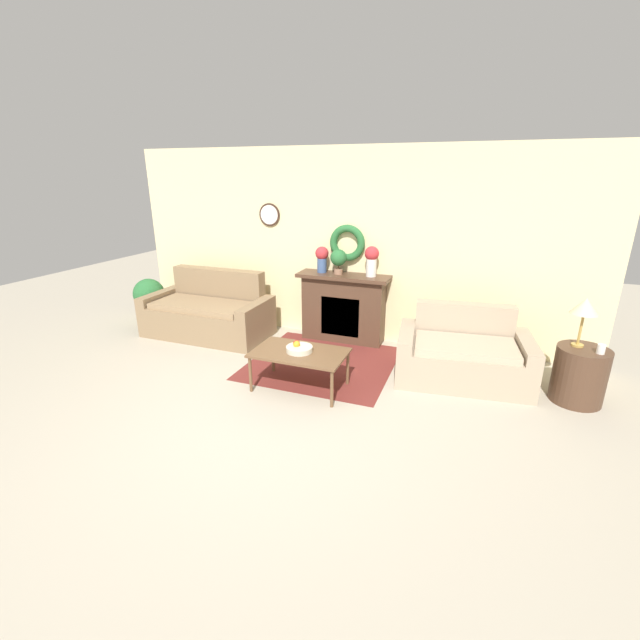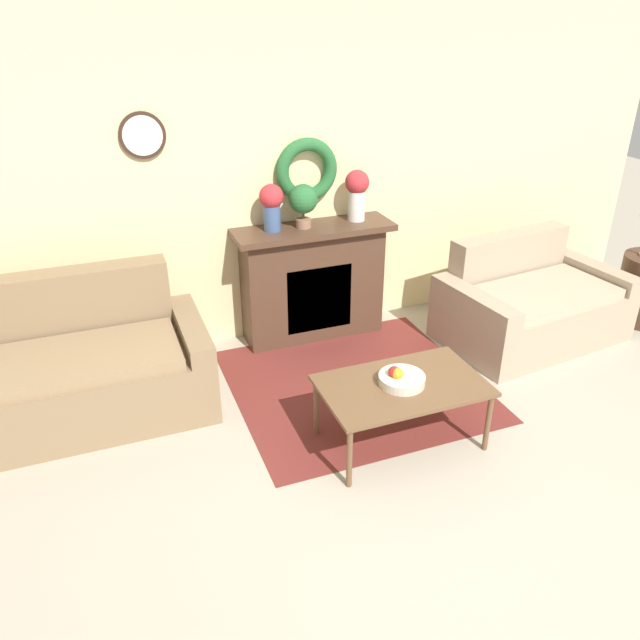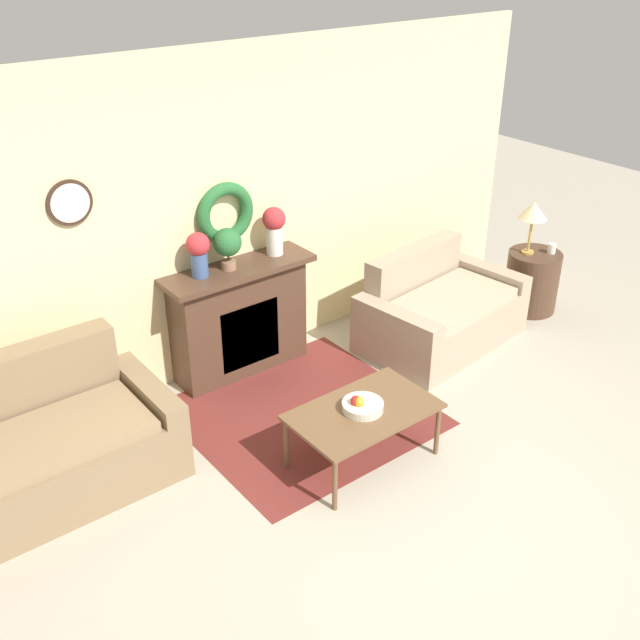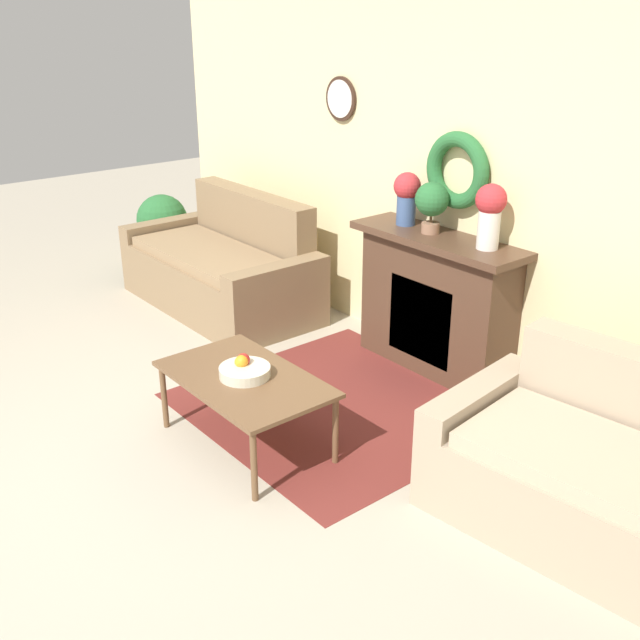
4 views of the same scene
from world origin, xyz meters
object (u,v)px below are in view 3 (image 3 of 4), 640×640
fireplace (240,318)px  couch_left (34,453)px  coffee_table (363,414)px  table_lamp (533,212)px  vase_on_mantel_right (274,227)px  potted_plant_on_mantel (227,244)px  loveseat_right (439,311)px  mug (552,248)px  fruit_bowl (362,405)px  side_table_by_loveseat (532,281)px  vase_on_mantel_left (198,252)px

fireplace → couch_left: fireplace is taller
coffee_table → table_lamp: table_lamp is taller
vase_on_mantel_right → potted_plant_on_mantel: (-0.47, -0.02, -0.02)m
fireplace → loveseat_right: fireplace is taller
table_lamp → couch_left: bearing=176.7°
table_lamp → mug: 0.44m
table_lamp → mug: bearing=-38.2°
couch_left → vase_on_mantel_right: (2.36, 0.51, 0.90)m
fireplace → couch_left: size_ratio=0.71×
couch_left → table_lamp: 4.87m
coffee_table → table_lamp: size_ratio=1.98×
couch_left → table_lamp: size_ratio=3.52×
fireplace → mug: bearing=-16.9°
coffee_table → vase_on_mantel_right: 1.85m
coffee_table → fruit_bowl: 0.08m
fruit_bowl → couch_left: bearing=150.7°
fireplace → table_lamp: size_ratio=2.49×
couch_left → mug: bearing=-4.8°
fireplace → table_lamp: (2.84, -0.78, 0.54)m
fruit_bowl → side_table_by_loveseat: bearing=14.9°
vase_on_mantel_right → loveseat_right: bearing=-28.1°
vase_on_mantel_left → fireplace: bearing=-1.0°
vase_on_mantel_right → potted_plant_on_mantel: size_ratio=1.19×
loveseat_right → fruit_bowl: loveseat_right is taller
couch_left → fruit_bowl: 2.26m
loveseat_right → potted_plant_on_mantel: bearing=152.3°
side_table_by_loveseat → vase_on_mantel_left: bearing=165.6°
vase_on_mantel_left → side_table_by_loveseat: bearing=-14.4°
table_lamp → fireplace: bearing=164.7°
fireplace → fruit_bowl: bearing=-90.2°
mug → couch_left: bearing=175.2°
fireplace → side_table_by_loveseat: 3.03m
couch_left → vase_on_mantel_right: vase_on_mantel_right is taller
loveseat_right → vase_on_mantel_left: 2.35m
fireplace → potted_plant_on_mantel: bearing=-170.0°
potted_plant_on_mantel → vase_on_mantel_left: bearing=175.5°
vase_on_mantel_left → mug: bearing=-15.4°
fruit_bowl → potted_plant_on_mantel: bearing=92.7°
fireplace → fruit_bowl: (-0.01, -1.60, -0.01)m
fireplace → side_table_by_loveseat: size_ratio=2.15×
fruit_bowl → mug: mug is taller
couch_left → coffee_table: (1.98, -1.11, 0.08)m
coffee_table → mug: bearing=12.9°
vase_on_mantel_left → fruit_bowl: bearing=-78.5°
fireplace → vase_on_mantel_left: (-0.34, 0.01, 0.70)m
fireplace → coffee_table: 1.61m
mug → fireplace: bearing=163.1°
couch_left → vase_on_mantel_left: 1.92m
potted_plant_on_mantel → fruit_bowl: bearing=-87.3°
fruit_bowl → vase_on_mantel_left: bearing=101.5°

